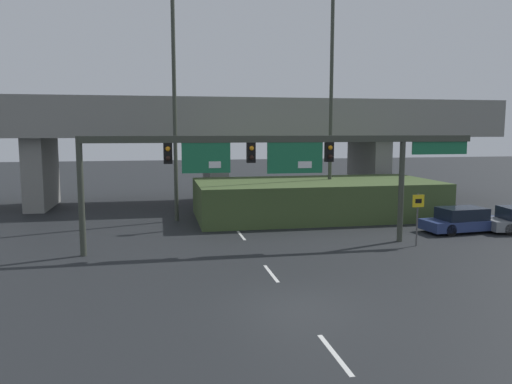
{
  "coord_description": "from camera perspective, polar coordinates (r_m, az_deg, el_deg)",
  "views": [
    {
      "loc": [
        -4.26,
        -14.9,
        5.64
      ],
      "look_at": [
        0.0,
        6.94,
        2.87
      ],
      "focal_mm": 35.0,
      "sensor_mm": 36.0,
      "label": 1
    }
  ],
  "objects": [
    {
      "name": "signal_gantry",
      "position": [
        23.73,
        2.49,
        4.24
      ],
      "size": [
        19.15,
        0.44,
        5.38
      ],
      "color": "#383D33",
      "rests_on": "ground"
    },
    {
      "name": "overpass_bridge",
      "position": [
        38.66,
        -4.75,
        6.91
      ],
      "size": [
        44.77,
        7.25,
        7.93
      ],
      "color": "gray",
      "rests_on": "ground"
    },
    {
      "name": "highway_light_pole_near",
      "position": [
        31.22,
        -9.36,
        12.6
      ],
      "size": [
        0.7,
        0.36,
        16.6
      ],
      "color": "#383D33",
      "rests_on": "ground"
    },
    {
      "name": "speed_limit_sign",
      "position": [
        25.47,
        17.99,
        -2.2
      ],
      "size": [
        0.6,
        0.11,
        2.58
      ],
      "color": "#4C4C4C",
      "rests_on": "ground"
    },
    {
      "name": "grass_embankment",
      "position": [
        32.84,
        6.85,
        -0.76
      ],
      "size": [
        15.52,
        7.34,
        2.36
      ],
      "color": "#42562D",
      "rests_on": "ground"
    },
    {
      "name": "highway_light_pole_far",
      "position": [
        33.69,
        8.58,
        10.43
      ],
      "size": [
        0.7,
        0.36,
        14.53
      ],
      "color": "#383D33",
      "rests_on": "ground"
    },
    {
      "name": "ground_plane",
      "position": [
        16.49,
        4.74,
        -12.93
      ],
      "size": [
        160.0,
        160.0,
        0.0
      ],
      "primitive_type": "plane",
      "color": "black"
    },
    {
      "name": "lane_markings",
      "position": [
        26.96,
        -1.71,
        -4.98
      ],
      "size": [
        0.14,
        31.58,
        0.01
      ],
      "color": "silver",
      "rests_on": "ground"
    },
    {
      "name": "parked_sedan_near_right",
      "position": [
        30.11,
        22.63,
        -3.02
      ],
      "size": [
        4.87,
        2.15,
        1.36
      ],
      "rotation": [
        0.0,
        0.0,
        0.08
      ],
      "color": "navy",
      "rests_on": "ground"
    }
  ]
}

